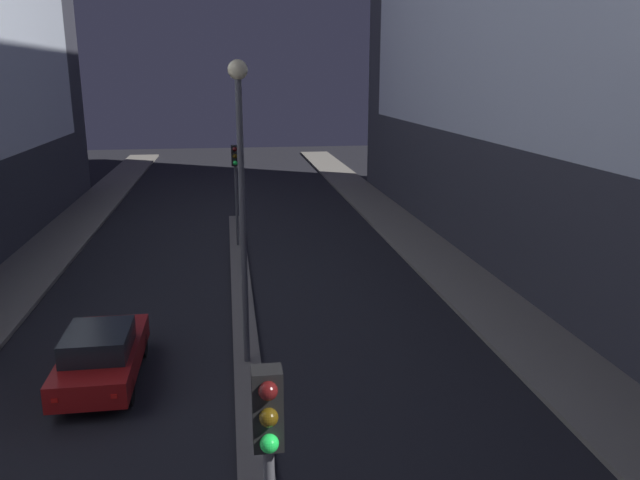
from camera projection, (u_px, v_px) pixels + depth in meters
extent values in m
cube|color=#66605B|center=(244.00, 326.00, 19.10)|extent=(0.72, 30.72, 0.13)
cube|color=black|center=(268.00, 409.00, 6.51)|extent=(0.32, 0.28, 0.90)
sphere|color=#4C0F0F|center=(268.00, 391.00, 6.26)|extent=(0.20, 0.20, 0.20)
sphere|color=#4C380A|center=(269.00, 418.00, 6.34)|extent=(0.20, 0.20, 0.20)
sphere|color=#1EEA4C|center=(269.00, 444.00, 6.41)|extent=(0.20, 0.20, 0.20)
cylinder|color=#4C4C51|center=(237.00, 206.00, 27.56)|extent=(0.12, 0.12, 3.56)
cube|color=black|center=(235.00, 156.00, 26.99)|extent=(0.32, 0.28, 0.90)
sphere|color=#4C0F0F|center=(235.00, 149.00, 26.74)|extent=(0.20, 0.20, 0.20)
sphere|color=#4C380A|center=(235.00, 156.00, 26.81)|extent=(0.20, 0.20, 0.20)
sphere|color=#1EEA4C|center=(235.00, 163.00, 26.89)|extent=(0.20, 0.20, 0.20)
cylinder|color=#4C4C51|center=(243.00, 227.00, 15.70)|extent=(0.16, 0.16, 7.36)
sphere|color=#F9EAB2|center=(238.00, 70.00, 14.72)|extent=(0.48, 0.48, 0.48)
cube|color=maroon|center=(103.00, 358.00, 15.65)|extent=(1.79, 4.22, 0.62)
cube|color=black|center=(98.00, 341.00, 15.20)|extent=(1.52, 1.90, 0.56)
cube|color=red|center=(55.00, 400.00, 13.54)|extent=(0.14, 0.04, 0.10)
cube|color=red|center=(114.00, 396.00, 13.71)|extent=(0.14, 0.04, 0.10)
cylinder|color=black|center=(83.00, 349.00, 16.87)|extent=(0.22, 0.64, 0.64)
cylinder|color=black|center=(142.00, 346.00, 17.09)|extent=(0.22, 0.64, 0.64)
cylinder|color=black|center=(58.00, 397.00, 14.37)|extent=(0.22, 0.64, 0.64)
cylinder|color=black|center=(128.00, 392.00, 14.59)|extent=(0.22, 0.64, 0.64)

